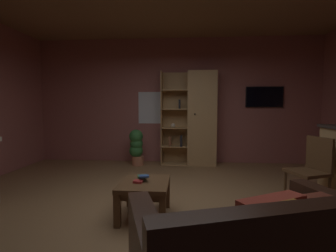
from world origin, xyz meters
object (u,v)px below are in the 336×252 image
at_px(bookshelf_cabinet, 198,119).
at_px(table_book_2, 144,176).
at_px(table_book_1, 142,176).
at_px(wall_mounted_tv, 264,97).
at_px(dining_chair, 312,167).
at_px(coffee_table, 144,189).
at_px(potted_floor_plant, 136,146).
at_px(table_book_0, 138,181).

relative_size(bookshelf_cabinet, table_book_2, 18.64).
bearing_deg(table_book_1, table_book_2, -61.47).
bearing_deg(wall_mounted_tv, dining_chair, -92.22).
height_order(coffee_table, table_book_1, table_book_1).
bearing_deg(potted_floor_plant, table_book_0, -77.97).
distance_m(coffee_table, table_book_2, 0.15).
relative_size(coffee_table, wall_mounted_tv, 0.81).
bearing_deg(wall_mounted_tv, coffee_table, -126.86).
height_order(dining_chair, potted_floor_plant, dining_chair).
bearing_deg(coffee_table, wall_mounted_tv, 53.14).
bearing_deg(wall_mounted_tv, table_book_2, -127.01).
bearing_deg(table_book_2, coffee_table, -77.22).
relative_size(bookshelf_cabinet, wall_mounted_tv, 2.54).
bearing_deg(wall_mounted_tv, table_book_1, -128.10).
xyz_separation_m(bookshelf_cabinet, dining_chair, (1.40, -2.30, -0.51)).
distance_m(bookshelf_cabinet, wall_mounted_tv, 1.60).
xyz_separation_m(dining_chair, potted_floor_plant, (-2.78, 2.10, -0.09)).
distance_m(bookshelf_cabinet, table_book_2, 2.93).
xyz_separation_m(bookshelf_cabinet, wall_mounted_tv, (1.50, 0.21, 0.50)).
relative_size(bookshelf_cabinet, table_book_1, 18.71).
bearing_deg(bookshelf_cabinet, coffee_table, -104.98).
height_order(table_book_1, potted_floor_plant, potted_floor_plant).
xyz_separation_m(table_book_0, table_book_1, (0.03, 0.12, 0.03)).
distance_m(bookshelf_cabinet, potted_floor_plant, 1.51).
height_order(coffee_table, table_book_2, table_book_2).
bearing_deg(bookshelf_cabinet, potted_floor_plant, -171.68).
relative_size(dining_chair, potted_floor_plant, 1.14).
height_order(table_book_0, dining_chair, dining_chair).
bearing_deg(dining_chair, potted_floor_plant, 142.84).
bearing_deg(table_book_2, table_book_1, 118.53).
bearing_deg(table_book_0, potted_floor_plant, 102.03).
xyz_separation_m(table_book_2, potted_floor_plant, (-0.62, 2.57, -0.05)).
bearing_deg(dining_chair, table_book_2, -167.67).
bearing_deg(table_book_1, potted_floor_plant, 103.16).
bearing_deg(table_book_1, table_book_0, -101.98).
height_order(bookshelf_cabinet, table_book_1, bookshelf_cabinet).
relative_size(table_book_0, table_book_2, 0.91).
bearing_deg(table_book_2, wall_mounted_tv, 52.99).
distance_m(table_book_0, potted_floor_plant, 2.69).
xyz_separation_m(table_book_1, dining_chair, (2.19, 0.40, 0.06)).
distance_m(table_book_2, wall_mounted_tv, 3.88).
xyz_separation_m(table_book_0, wall_mounted_tv, (2.31, 3.04, 1.10)).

